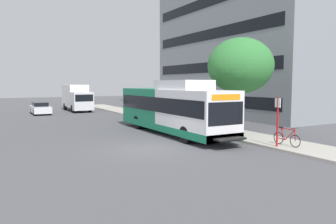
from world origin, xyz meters
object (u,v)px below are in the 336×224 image
object	(u,v)px
parked_car_far_lane	(40,108)
box_truck_background	(77,97)
bus_stop_sign_pole	(278,118)
bicycle_parked	(287,138)
transit_bus	(172,109)
street_tree_near_stop	(240,66)

from	to	relation	value
parked_car_far_lane	box_truck_background	distance (m)	5.27
bus_stop_sign_pole	bicycle_parked	bearing A→B (deg)	-9.71
box_truck_background	transit_bus	bearing A→B (deg)	-86.56
bicycle_parked	parked_car_far_lane	distance (m)	28.00
transit_bus	street_tree_near_stop	bearing A→B (deg)	-23.98
bus_stop_sign_pole	parked_car_far_lane	size ratio (longest dim) A/B	0.58
bus_stop_sign_pole	parked_car_far_lane	bearing A→B (deg)	107.01
street_tree_near_stop	transit_bus	bearing A→B (deg)	156.02
transit_bus	box_truck_background	xyz separation A→B (m)	(-1.30, 21.62, 0.04)
transit_bus	street_tree_near_stop	size ratio (longest dim) A/B	1.90
bus_stop_sign_pole	street_tree_near_stop	world-z (taller)	street_tree_near_stop
bus_stop_sign_pole	bicycle_parked	size ratio (longest dim) A/B	1.48
parked_car_far_lane	street_tree_near_stop	bearing A→B (deg)	-64.28
bus_stop_sign_pole	parked_car_far_lane	distance (m)	27.73
box_truck_background	bus_stop_sign_pole	bearing A→B (deg)	-83.06
bicycle_parked	box_truck_background	world-z (taller)	box_truck_background
box_truck_background	bicycle_parked	bearing A→B (deg)	-81.89
transit_bus	parked_car_far_lane	size ratio (longest dim) A/B	2.72
transit_bus	box_truck_background	bearing A→B (deg)	93.44
bus_stop_sign_pole	street_tree_near_stop	bearing A→B (deg)	68.32
parked_car_far_lane	bus_stop_sign_pole	bearing A→B (deg)	-72.99
bus_stop_sign_pole	box_truck_background	xyz separation A→B (m)	(-3.51, 28.84, 0.09)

